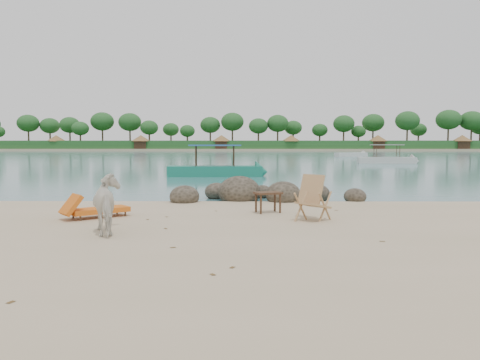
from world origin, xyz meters
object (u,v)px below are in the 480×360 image
object	(u,v)px
lounge_chair	(99,208)
deck_chair	(313,199)
boulders	(254,194)
cow	(110,205)
side_table	(268,204)
boat_near	(215,150)

from	to	relation	value
lounge_chair	deck_chair	bearing A→B (deg)	-44.46
boulders	lounge_chair	xyz separation A→B (m)	(-3.86, -3.85, 0.06)
boulders	cow	world-z (taller)	cow
side_table	boat_near	size ratio (longest dim) A/B	0.11
lounge_chair	boat_near	xyz separation A→B (m)	(1.79, 16.24, 1.25)
cow	lounge_chair	size ratio (longest dim) A/B	0.81
cow	side_table	xyz separation A→B (m)	(3.31, 2.81, -0.32)
side_table	lounge_chair	world-z (taller)	side_table
side_table	boat_near	distance (m)	15.68
side_table	boat_near	xyz separation A→B (m)	(-2.36, 15.45, 1.24)
side_table	deck_chair	distance (m)	1.60
side_table	deck_chair	world-z (taller)	deck_chair
side_table	deck_chair	size ratio (longest dim) A/B	0.63
boulders	boat_near	distance (m)	12.63
boulders	cow	xyz separation A→B (m)	(-3.01, -5.88, 0.40)
lounge_chair	boat_near	world-z (taller)	boat_near
deck_chair	boat_near	world-z (taller)	boat_near
boulders	boat_near	xyz separation A→B (m)	(-2.07, 12.39, 1.32)
deck_chair	boat_near	bearing A→B (deg)	145.45
lounge_chair	deck_chair	size ratio (longest dim) A/B	1.62
cow	deck_chair	size ratio (longest dim) A/B	1.32
boulders	deck_chair	world-z (taller)	deck_chair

